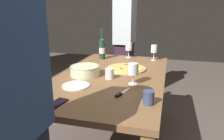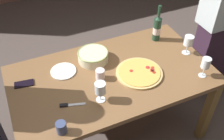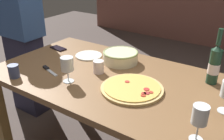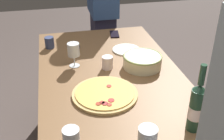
{
  "view_description": "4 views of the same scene",
  "coord_description": "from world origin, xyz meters",
  "views": [
    {
      "loc": [
        -1.72,
        -0.47,
        1.31
      ],
      "look_at": [
        0.0,
        0.0,
        0.79
      ],
      "focal_mm": 34.29,
      "sensor_mm": 36.0,
      "label": 1
    },
    {
      "loc": [
        -0.63,
        -1.42,
        2.18
      ],
      "look_at": [
        0.0,
        0.0,
        0.79
      ],
      "focal_mm": 42.68,
      "sensor_mm": 36.0,
      "label": 2
    },
    {
      "loc": [
        0.82,
        -1.21,
        1.48
      ],
      "look_at": [
        0.0,
        0.0,
        0.79
      ],
      "focal_mm": 39.92,
      "sensor_mm": 36.0,
      "label": 3
    },
    {
      "loc": [
        1.49,
        -0.33,
        1.65
      ],
      "look_at": [
        0.0,
        0.0,
        0.79
      ],
      "focal_mm": 45.26,
      "sensor_mm": 36.0,
      "label": 4
    }
  ],
  "objects": [
    {
      "name": "dining_table",
      "position": [
        0.0,
        0.0,
        0.66
      ],
      "size": [
        1.6,
        0.9,
        0.75
      ],
      "color": "brown",
      "rests_on": "ground"
    },
    {
      "name": "pizza",
      "position": [
        0.2,
        -0.08,
        0.76
      ],
      "size": [
        0.37,
        0.37,
        0.02
      ],
      "color": "tan",
      "rests_on": "dining_table"
    },
    {
      "name": "serving_bowl",
      "position": [
        -0.07,
        0.22,
        0.8
      ],
      "size": [
        0.26,
        0.26,
        0.09
      ],
      "color": "beige",
      "rests_on": "dining_table"
    },
    {
      "name": "wine_bottle",
      "position": [
        0.56,
        0.27,
        0.88
      ],
      "size": [
        0.07,
        0.07,
        0.34
      ],
      "color": "#1E3D2A",
      "rests_on": "dining_table"
    },
    {
      "name": "wine_glass_near_pizza",
      "position": [
        0.64,
        -0.3,
        0.87
      ],
      "size": [
        0.07,
        0.07,
        0.17
      ],
      "color": "white",
      "rests_on": "dining_table"
    },
    {
      "name": "wine_glass_by_bottle",
      "position": [
        -0.18,
        -0.22,
        0.86
      ],
      "size": [
        0.08,
        0.08,
        0.16
      ],
      "color": "white",
      "rests_on": "dining_table"
    },
    {
      "name": "cup_amber",
      "position": [
        -0.51,
        -0.37,
        0.79
      ],
      "size": [
        0.07,
        0.07,
        0.08
      ],
      "primitive_type": "cylinder",
      "color": "#3B466D",
      "rests_on": "dining_table"
    },
    {
      "name": "cup_ceramic",
      "position": [
        -0.1,
        -0.01,
        0.79
      ],
      "size": [
        0.07,
        0.07,
        0.09
      ],
      "primitive_type": "cylinder",
      "color": "silver",
      "rests_on": "dining_table"
    },
    {
      "name": "side_plate",
      "position": [
        -0.34,
        0.18,
        0.76
      ],
      "size": [
        0.21,
        0.21,
        0.01
      ],
      "primitive_type": "cylinder",
      "color": "white",
      "rests_on": "dining_table"
    },
    {
      "name": "cell_phone",
      "position": [
        -0.66,
        0.17,
        0.76
      ],
      "size": [
        0.15,
        0.09,
        0.01
      ],
      "primitive_type": "cube",
      "rotation": [
        0.0,
        0.0,
        4.57
      ],
      "color": "black",
      "rests_on": "dining_table"
    },
    {
      "name": "pizza_knife",
      "position": [
        -0.41,
        -0.18,
        0.76
      ],
      "size": [
        0.18,
        0.07,
        0.02
      ],
      "color": "silver",
      "rests_on": "dining_table"
    },
    {
      "name": "person_host",
      "position": [
        -1.11,
        0.15,
        0.82
      ],
      "size": [
        0.39,
        0.24,
        1.61
      ],
      "rotation": [
        0.0,
        0.0,
        -0.14
      ],
      "color": "#24243C",
      "rests_on": "ground"
    }
  ]
}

